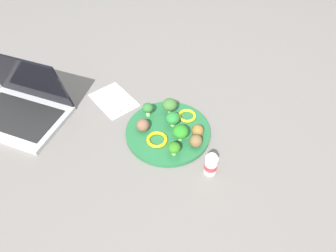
% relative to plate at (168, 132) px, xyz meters
% --- Properties ---
extents(ground_plane, '(4.00, 4.00, 0.00)m').
position_rel_plate_xyz_m(ground_plane, '(0.00, 0.00, -0.01)').
color(ground_plane, slate).
extents(plate, '(0.28, 0.28, 0.02)m').
position_rel_plate_xyz_m(plate, '(0.00, 0.00, 0.00)').
color(plate, '#236638').
rests_on(plate, ground_plane).
extents(broccoli_floret_center, '(0.05, 0.05, 0.06)m').
position_rel_plate_xyz_m(broccoli_floret_center, '(0.06, 0.00, 0.04)').
color(broccoli_floret_center, '#A8B975').
rests_on(broccoli_floret_center, plate).
extents(broccoli_floret_near_rim, '(0.05, 0.05, 0.06)m').
position_rel_plate_xyz_m(broccoli_floret_near_rim, '(-0.06, 0.06, 0.04)').
color(broccoli_floret_near_rim, '#96B969').
rests_on(broccoli_floret_near_rim, plate).
extents(broccoli_floret_front_right, '(0.04, 0.04, 0.05)m').
position_rel_plate_xyz_m(broccoli_floret_front_right, '(0.08, -0.05, 0.04)').
color(broccoli_floret_front_right, '#8DC978').
rests_on(broccoli_floret_front_right, plate).
extents(broccoli_floret_back_right, '(0.04, 0.04, 0.05)m').
position_rel_plate_xyz_m(broccoli_floret_back_right, '(-0.10, -0.00, 0.04)').
color(broccoli_floret_back_right, '#A5C877').
rests_on(broccoli_floret_back_right, plate).
extents(broccoli_floret_front_left, '(0.05, 0.05, 0.05)m').
position_rel_plate_xyz_m(broccoli_floret_front_left, '(-0.01, 0.03, 0.04)').
color(broccoli_floret_front_left, '#97BF6A').
rests_on(broccoli_floret_front_left, plate).
extents(meatball_mid_right, '(0.04, 0.04, 0.04)m').
position_rel_plate_xyz_m(meatball_mid_right, '(0.08, 0.05, 0.03)').
color(meatball_mid_right, brown).
rests_on(meatball_mid_right, plate).
extents(meatball_near_rim, '(0.04, 0.04, 0.04)m').
position_rel_plate_xyz_m(meatball_near_rim, '(0.11, 0.02, 0.03)').
color(meatball_near_rim, brown).
rests_on(meatball_near_rim, plate).
extents(meatball_far_rim, '(0.04, 0.04, 0.04)m').
position_rel_plate_xyz_m(meatball_far_rim, '(-0.06, -0.06, 0.03)').
color(meatball_far_rim, brown).
rests_on(meatball_far_rim, plate).
extents(pepper_ring_mid_left, '(0.08, 0.08, 0.01)m').
position_rel_plate_xyz_m(pepper_ring_mid_left, '(-0.00, 0.09, 0.01)').
color(pepper_ring_mid_left, yellow).
rests_on(pepper_ring_mid_left, plate).
extents(pepper_ring_near_rim, '(0.08, 0.08, 0.01)m').
position_rel_plate_xyz_m(pepper_ring_near_rim, '(0.01, -0.06, 0.01)').
color(pepper_ring_near_rim, yellow).
rests_on(pepper_ring_near_rim, plate).
extents(napkin, '(0.18, 0.13, 0.01)m').
position_rel_plate_xyz_m(napkin, '(-0.26, -0.03, -0.01)').
color(napkin, white).
rests_on(napkin, ground_plane).
extents(fork, '(0.12, 0.04, 0.01)m').
position_rel_plate_xyz_m(fork, '(-0.25, -0.02, -0.00)').
color(fork, silver).
rests_on(fork, napkin).
extents(knife, '(0.14, 0.04, 0.01)m').
position_rel_plate_xyz_m(knife, '(-0.25, -0.05, -0.00)').
color(knife, white).
rests_on(knife, napkin).
extents(yogurt_bottle, '(0.04, 0.04, 0.08)m').
position_rel_plate_xyz_m(yogurt_bottle, '(0.20, -0.02, 0.03)').
color(yogurt_bottle, white).
rests_on(yogurt_bottle, ground_plane).
extents(laptop, '(0.38, 0.34, 0.21)m').
position_rel_plate_xyz_m(laptop, '(-0.42, -0.31, 0.03)').
color(laptop, '#B2B2B2').
rests_on(laptop, ground_plane).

